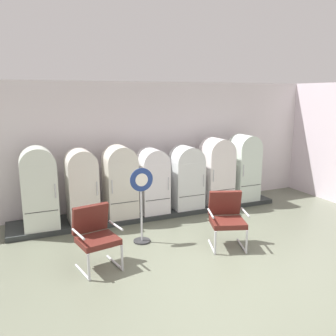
{
  "coord_description": "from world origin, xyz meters",
  "views": [
    {
      "loc": [
        -2.76,
        -4.29,
        2.74
      ],
      "look_at": [
        0.29,
        2.75,
        1.12
      ],
      "focal_mm": 37.71,
      "sensor_mm": 36.0,
      "label": 1
    }
  ],
  "objects_px": {
    "refrigerator_0": "(39,185)",
    "refrigerator_6": "(244,165)",
    "refrigerator_5": "(217,169)",
    "sign_stand": "(142,208)",
    "refrigerator_1": "(82,183)",
    "armchair_left": "(95,233)",
    "refrigerator_4": "(186,176)",
    "refrigerator_3": "(152,179)",
    "armchair_right": "(227,216)",
    "refrigerator_2": "(120,179)"
  },
  "relations": [
    {
      "from": "refrigerator_3",
      "to": "armchair_left",
      "type": "height_order",
      "value": "refrigerator_3"
    },
    {
      "from": "refrigerator_6",
      "to": "sign_stand",
      "type": "relative_size",
      "value": 1.15
    },
    {
      "from": "refrigerator_4",
      "to": "refrigerator_3",
      "type": "bearing_deg",
      "value": 178.52
    },
    {
      "from": "refrigerator_6",
      "to": "armchair_left",
      "type": "relative_size",
      "value": 1.64
    },
    {
      "from": "refrigerator_1",
      "to": "refrigerator_2",
      "type": "xyz_separation_m",
      "value": [
        0.82,
        -0.01,
        0.01
      ]
    },
    {
      "from": "refrigerator_3",
      "to": "refrigerator_4",
      "type": "relative_size",
      "value": 0.99
    },
    {
      "from": "refrigerator_5",
      "to": "sign_stand",
      "type": "height_order",
      "value": "refrigerator_5"
    },
    {
      "from": "refrigerator_3",
      "to": "armchair_right",
      "type": "height_order",
      "value": "refrigerator_3"
    },
    {
      "from": "refrigerator_0",
      "to": "sign_stand",
      "type": "bearing_deg",
      "value": -37.53
    },
    {
      "from": "refrigerator_0",
      "to": "refrigerator_1",
      "type": "relative_size",
      "value": 1.06
    },
    {
      "from": "refrigerator_1",
      "to": "refrigerator_6",
      "type": "relative_size",
      "value": 0.93
    },
    {
      "from": "refrigerator_3",
      "to": "armchair_right",
      "type": "xyz_separation_m",
      "value": [
        0.65,
        -2.05,
        -0.3
      ]
    },
    {
      "from": "refrigerator_3",
      "to": "refrigerator_2",
      "type": "bearing_deg",
      "value": -179.82
    },
    {
      "from": "refrigerator_2",
      "to": "refrigerator_6",
      "type": "height_order",
      "value": "refrigerator_6"
    },
    {
      "from": "refrigerator_0",
      "to": "armchair_left",
      "type": "distance_m",
      "value": 2.07
    },
    {
      "from": "refrigerator_3",
      "to": "armchair_left",
      "type": "relative_size",
      "value": 1.45
    },
    {
      "from": "armchair_right",
      "to": "refrigerator_4",
      "type": "bearing_deg",
      "value": 84.74
    },
    {
      "from": "refrigerator_2",
      "to": "refrigerator_5",
      "type": "bearing_deg",
      "value": 0.06
    },
    {
      "from": "armchair_left",
      "to": "sign_stand",
      "type": "xyz_separation_m",
      "value": [
        0.99,
        0.6,
        0.11
      ]
    },
    {
      "from": "sign_stand",
      "to": "armchair_left",
      "type": "bearing_deg",
      "value": -148.71
    },
    {
      "from": "refrigerator_5",
      "to": "armchair_left",
      "type": "xyz_separation_m",
      "value": [
        -3.38,
        -1.9,
        -0.38
      ]
    },
    {
      "from": "refrigerator_2",
      "to": "refrigerator_4",
      "type": "height_order",
      "value": "refrigerator_2"
    },
    {
      "from": "refrigerator_1",
      "to": "armchair_right",
      "type": "height_order",
      "value": "refrigerator_1"
    },
    {
      "from": "refrigerator_4",
      "to": "refrigerator_6",
      "type": "bearing_deg",
      "value": 0.55
    },
    {
      "from": "refrigerator_5",
      "to": "refrigerator_6",
      "type": "height_order",
      "value": "refrigerator_6"
    },
    {
      "from": "refrigerator_5",
      "to": "armchair_right",
      "type": "relative_size",
      "value": 1.59
    },
    {
      "from": "refrigerator_6",
      "to": "armchair_left",
      "type": "bearing_deg",
      "value": -155.53
    },
    {
      "from": "refrigerator_1",
      "to": "refrigerator_2",
      "type": "height_order",
      "value": "refrigerator_2"
    },
    {
      "from": "refrigerator_0",
      "to": "refrigerator_3",
      "type": "bearing_deg",
      "value": 0.05
    },
    {
      "from": "refrigerator_2",
      "to": "sign_stand",
      "type": "relative_size",
      "value": 1.09
    },
    {
      "from": "refrigerator_1",
      "to": "armchair_right",
      "type": "distance_m",
      "value": 3.05
    },
    {
      "from": "refrigerator_4",
      "to": "armchair_left",
      "type": "xyz_separation_m",
      "value": [
        -2.55,
        -1.88,
        -0.3
      ]
    },
    {
      "from": "refrigerator_3",
      "to": "refrigerator_4",
      "type": "bearing_deg",
      "value": -1.48
    },
    {
      "from": "refrigerator_6",
      "to": "sign_stand",
      "type": "bearing_deg",
      "value": -157.84
    },
    {
      "from": "refrigerator_1",
      "to": "armchair_left",
      "type": "xyz_separation_m",
      "value": [
        -0.14,
        -1.91,
        -0.35
      ]
    },
    {
      "from": "refrigerator_4",
      "to": "refrigerator_0",
      "type": "bearing_deg",
      "value": 179.66
    },
    {
      "from": "refrigerator_0",
      "to": "refrigerator_6",
      "type": "distance_m",
      "value": 4.87
    },
    {
      "from": "refrigerator_2",
      "to": "armchair_left",
      "type": "height_order",
      "value": "refrigerator_2"
    },
    {
      "from": "refrigerator_4",
      "to": "sign_stand",
      "type": "distance_m",
      "value": 2.02
    },
    {
      "from": "sign_stand",
      "to": "armchair_right",
      "type": "bearing_deg",
      "value": -28.66
    },
    {
      "from": "sign_stand",
      "to": "refrigerator_1",
      "type": "bearing_deg",
      "value": 123.0
    },
    {
      "from": "refrigerator_5",
      "to": "refrigerator_4",
      "type": "bearing_deg",
      "value": -178.5
    },
    {
      "from": "refrigerator_4",
      "to": "sign_stand",
      "type": "bearing_deg",
      "value": -140.55
    },
    {
      "from": "refrigerator_4",
      "to": "armchair_left",
      "type": "bearing_deg",
      "value": -143.54
    },
    {
      "from": "refrigerator_5",
      "to": "armchair_left",
      "type": "bearing_deg",
      "value": -150.58
    },
    {
      "from": "refrigerator_0",
      "to": "armchair_right",
      "type": "xyz_separation_m",
      "value": [
        3.06,
        -2.05,
        -0.4
      ]
    },
    {
      "from": "refrigerator_5",
      "to": "refrigerator_3",
      "type": "bearing_deg",
      "value": -180.0
    },
    {
      "from": "refrigerator_2",
      "to": "refrigerator_5",
      "type": "distance_m",
      "value": 2.42
    },
    {
      "from": "armchair_left",
      "to": "refrigerator_5",
      "type": "bearing_deg",
      "value": 29.42
    },
    {
      "from": "refrigerator_5",
      "to": "sign_stand",
      "type": "xyz_separation_m",
      "value": [
        -2.38,
        -1.3,
        -0.27
      ]
    }
  ]
}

